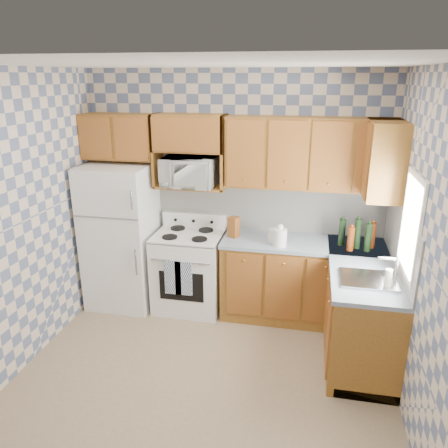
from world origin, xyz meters
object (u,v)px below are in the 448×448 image
(microwave, at_px, (189,172))
(stove_body, at_px, (189,272))
(refrigerator, at_px, (121,236))
(electric_kettle, at_px, (280,237))

(microwave, bearing_deg, stove_body, -88.61)
(refrigerator, distance_m, microwave, 1.12)
(refrigerator, bearing_deg, electric_kettle, -4.04)
(microwave, xyz_separation_m, electric_kettle, (1.04, -0.26, -0.60))
(stove_body, xyz_separation_m, electric_kettle, (1.04, -0.16, 0.56))
(refrigerator, height_order, microwave, microwave)
(stove_body, xyz_separation_m, microwave, (-0.00, 0.10, 1.16))
(refrigerator, distance_m, electric_kettle, 1.86)
(stove_body, relative_size, microwave, 1.54)
(stove_body, distance_m, electric_kettle, 1.19)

